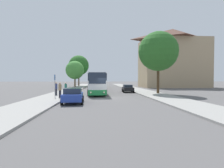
# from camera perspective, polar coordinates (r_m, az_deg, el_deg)

# --- Properties ---
(ground_plane) EXTENTS (300.00, 300.00, 0.00)m
(ground_plane) POSITION_cam_1_polar(r_m,az_deg,el_deg) (22.24, -1.36, -4.50)
(ground_plane) COLOR #565454
(ground_plane) RESTS_ON ground
(sidewalk_left) EXTENTS (4.00, 120.00, 0.15)m
(sidewalk_left) POSITION_cam_1_polar(r_m,az_deg,el_deg) (22.97, -19.13, -4.20)
(sidewalk_left) COLOR gray
(sidewalk_left) RESTS_ON ground_plane
(sidewalk_right) EXTENTS (4.00, 120.00, 0.15)m
(sidewalk_right) POSITION_cam_1_polar(r_m,az_deg,el_deg) (23.65, 15.88, -4.01)
(sidewalk_right) COLOR gray
(sidewalk_right) RESTS_ON ground_plane
(building_right_background) EXTENTS (17.92, 10.87, 16.92)m
(building_right_background) POSITION_cam_1_polar(r_m,az_deg,el_deg) (54.23, 19.16, 7.97)
(building_right_background) COLOR tan
(building_right_background) RESTS_ON ground_plane
(bus_front) EXTENTS (2.92, 11.99, 3.25)m
(bus_front) POSITION_cam_1_polar(r_m,az_deg,el_deg) (28.19, -5.00, 0.33)
(bus_front) COLOR #238942
(bus_front) RESTS_ON ground_plane
(bus_middle) EXTENTS (2.90, 10.80, 3.56)m
(bus_middle) POSITION_cam_1_polar(r_m,az_deg,el_deg) (41.80, -4.47, 0.95)
(bus_middle) COLOR #2D519E
(bus_middle) RESTS_ON ground_plane
(bus_rear) EXTENTS (2.84, 11.27, 3.50)m
(bus_rear) POSITION_cam_1_polar(r_m,az_deg,el_deg) (55.61, -4.84, 1.09)
(bus_rear) COLOR silver
(bus_rear) RESTS_ON ground_plane
(parked_car_left_curb) EXTENTS (2.19, 4.08, 1.49)m
(parked_car_left_curb) POSITION_cam_1_polar(r_m,az_deg,el_deg) (17.60, -12.61, -3.62)
(parked_car_left_curb) COLOR #233D9E
(parked_car_left_curb) RESTS_ON ground_plane
(parked_car_right_near) EXTENTS (2.04, 4.02, 1.36)m
(parked_car_right_near) POSITION_cam_1_polar(r_m,az_deg,el_deg) (31.55, 5.16, -1.38)
(parked_car_right_near) COLOR black
(parked_car_right_near) RESTS_ON ground_plane
(bus_stop_sign) EXTENTS (0.08, 0.45, 2.78)m
(bus_stop_sign) POSITION_cam_1_polar(r_m,az_deg,el_deg) (22.20, -18.15, 0.24)
(bus_stop_sign) COLOR gray
(bus_stop_sign) RESTS_ON sidewalk_left
(pedestrian_waiting_near) EXTENTS (0.36, 0.36, 1.80)m
(pedestrian_waiting_near) POSITION_cam_1_polar(r_m,az_deg,el_deg) (25.42, -17.81, -1.40)
(pedestrian_waiting_near) COLOR #23232D
(pedestrian_waiting_near) RESTS_ON sidewalk_left
(pedestrian_waiting_far) EXTENTS (0.36, 0.36, 1.72)m
(pedestrian_waiting_far) POSITION_cam_1_polar(r_m,az_deg,el_deg) (26.87, -14.87, -1.32)
(pedestrian_waiting_far) COLOR #23232D
(pedestrian_waiting_far) RESTS_ON sidewalk_left
(pedestrian_walking_back) EXTENTS (0.36, 0.36, 1.84)m
(pedestrian_walking_back) POSITION_cam_1_polar(r_m,az_deg,el_deg) (21.78, -16.62, -1.83)
(pedestrian_walking_back) COLOR #23232D
(pedestrian_walking_back) RESTS_ON sidewalk_left
(tree_left_near) EXTENTS (5.11, 5.11, 7.30)m
(tree_left_near) POSITION_cam_1_polar(r_m,az_deg,el_deg) (50.05, -12.03, 4.46)
(tree_left_near) COLOR #513D23
(tree_left_near) RESTS_ON sidewalk_left
(tree_left_far) EXTENTS (6.51, 6.51, 9.91)m
(tree_left_far) POSITION_cam_1_polar(r_m,az_deg,el_deg) (58.01, -10.81, 5.96)
(tree_left_far) COLOR #47331E
(tree_left_far) RESTS_ON sidewalk_left
(tree_right_near) EXTENTS (6.14, 6.14, 9.62)m
(tree_right_near) POSITION_cam_1_polar(r_m,az_deg,el_deg) (28.59, 14.87, 10.24)
(tree_right_near) COLOR #47331E
(tree_right_near) RESTS_ON sidewalk_right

